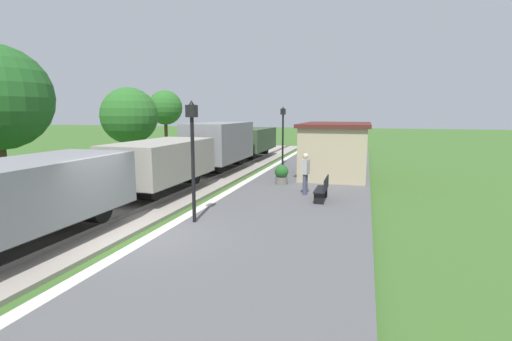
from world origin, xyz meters
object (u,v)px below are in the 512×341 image
object	(u,v)px
freight_train	(197,154)
tree_field_left	(165,108)
person_waiting	(305,172)
lamp_post_far	(283,125)
bench_near_hut	(323,189)
potted_planter	(281,174)
tree_trackside_far	(129,116)
lamp_post_near	(192,139)
station_hut	(336,149)

from	to	relation	value
freight_train	tree_field_left	distance (m)	13.31
person_waiting	lamp_post_far	xyz separation A→B (m)	(-2.67, 8.00, 1.62)
bench_near_hut	person_waiting	world-z (taller)	person_waiting
bench_near_hut	potted_planter	distance (m)	3.61
freight_train	potted_planter	world-z (taller)	freight_train
person_waiting	tree_trackside_far	world-z (taller)	tree_trackside_far
potted_planter	lamp_post_far	xyz separation A→B (m)	(-1.25, 6.04, 2.08)
person_waiting	tree_field_left	distance (m)	19.23
potted_planter	tree_trackside_far	world-z (taller)	tree_trackside_far
lamp_post_far	tree_trackside_far	distance (m)	9.62
potted_planter	lamp_post_near	distance (m)	7.21
freight_train	lamp_post_near	world-z (taller)	lamp_post_near
freight_train	station_hut	world-z (taller)	station_hut
freight_train	lamp_post_near	xyz separation A→B (m)	(3.34, -7.43, 1.32)
person_waiting	potted_planter	distance (m)	2.47
lamp_post_near	lamp_post_far	xyz separation A→B (m)	(0.00, 12.83, 0.00)
lamp_post_near	lamp_post_far	distance (m)	12.83
lamp_post_far	tree_field_left	distance (m)	12.27
station_hut	lamp_post_near	bearing A→B (deg)	-108.81
person_waiting	potted_planter	xyz separation A→B (m)	(-1.42, 1.96, -0.46)
freight_train	tree_field_left	bearing A→B (deg)	126.26
lamp_post_near	bench_near_hut	bearing A→B (deg)	48.57
lamp_post_near	tree_field_left	xyz separation A→B (m)	(-11.08, 17.98, 1.14)
bench_near_hut	potted_planter	size ratio (longest dim) A/B	1.64
freight_train	station_hut	xyz separation A→B (m)	(6.80, 2.73, 0.17)
person_waiting	lamp_post_far	bearing A→B (deg)	-59.33
bench_near_hut	tree_trackside_far	distance (m)	14.50
station_hut	lamp_post_near	xyz separation A→B (m)	(-3.46, -10.15, 1.15)
station_hut	tree_trackside_far	xyz separation A→B (m)	(-12.73, 0.17, 1.71)
person_waiting	tree_field_left	world-z (taller)	tree_field_left
lamp_post_far	tree_field_left	size ratio (longest dim) A/B	0.69
lamp_post_near	potted_planter	bearing A→B (deg)	79.56
lamp_post_near	station_hut	bearing A→B (deg)	71.19
station_hut	person_waiting	distance (m)	5.40
bench_near_hut	lamp_post_near	bearing A→B (deg)	-131.43
lamp_post_far	potted_planter	bearing A→B (deg)	-78.29
lamp_post_near	lamp_post_far	world-z (taller)	same
station_hut	tree_field_left	bearing A→B (deg)	151.71
lamp_post_far	freight_train	bearing A→B (deg)	-121.74
lamp_post_far	tree_trackside_far	world-z (taller)	tree_trackside_far
bench_near_hut	lamp_post_near	distance (m)	5.67
station_hut	lamp_post_far	world-z (taller)	lamp_post_far
potted_planter	tree_field_left	bearing A→B (deg)	137.78
station_hut	tree_field_left	world-z (taller)	tree_field_left
station_hut	lamp_post_near	world-z (taller)	lamp_post_near
person_waiting	bench_near_hut	bearing A→B (deg)	145.09
lamp_post_near	freight_train	bearing A→B (deg)	114.22
station_hut	lamp_post_near	size ratio (longest dim) A/B	1.57
freight_train	potted_planter	xyz separation A→B (m)	(4.59, -0.64, -0.76)
lamp_post_far	person_waiting	bearing A→B (deg)	-71.52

